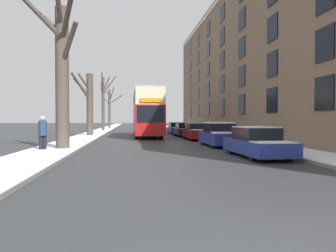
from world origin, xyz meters
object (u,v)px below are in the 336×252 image
Objects in this scene: parked_car_3 at (185,130)px; pedestrian_left_sidewalk at (43,132)px; parked_car_2 at (197,132)px; bare_tree_left_3 at (110,107)px; parked_car_1 at (220,135)px; parked_car_4 at (176,128)px; bare_tree_left_1 at (89,103)px; double_decker_bus at (147,111)px; bare_tree_left_2 at (103,101)px; bare_tree_left_0 at (61,68)px; parked_car_0 at (257,143)px.

pedestrian_left_sidewalk is at bearing -125.67° from parked_car_3.
bare_tree_left_3 is at bearing 105.77° from parked_car_2.
pedestrian_left_sidewalk reaches higher than parked_car_1.
bare_tree_left_1 is at bearing -150.54° from parked_car_4.
bare_tree_left_3 is at bearing 100.80° from double_decker_bus.
bare_tree_left_2 is 4.42× the size of pedestrian_left_sidewalk.
pedestrian_left_sidewalk reaches higher than parked_car_3.
parked_car_2 is (3.91, -4.85, -1.85)m from double_decker_bus.
parked_car_3 is 0.96× the size of parked_car_4.
bare_tree_left_2 is 2.00× the size of parked_car_3.
parked_car_4 is at bearing 90.00° from parked_car_2.
bare_tree_left_0 is 2.07× the size of parked_car_4.
pedestrian_left_sidewalk is (-10.02, -8.65, 0.36)m from parked_car_2.
parked_car_1 is 0.95× the size of parked_car_3.
parked_car_4 is (9.22, -8.17, -3.70)m from bare_tree_left_2.
bare_tree_left_1 reaches higher than pedestrian_left_sidewalk.
bare_tree_left_1 is at bearing 91.35° from bare_tree_left_0.
bare_tree_left_0 is at bearing -124.36° from parked_car_3.
parked_car_4 is at bearing -67.15° from bare_tree_left_3.
parked_car_4 is (0.00, 17.06, -0.06)m from parked_car_1.
parked_car_4 is at bearing 64.07° from bare_tree_left_0.
parked_car_1 is 6.30m from parked_car_2.
bare_tree_left_0 is 1.42× the size of bare_tree_left_1.
bare_tree_left_1 is 1.46× the size of parked_car_4.
bare_tree_left_0 is 1.07× the size of bare_tree_left_2.
bare_tree_left_3 is 2.03× the size of parked_car_1.
pedestrian_left_sidewalk is (-0.50, -14.04, -2.30)m from bare_tree_left_1.
bare_tree_left_0 reaches higher than pedestrian_left_sidewalk.
double_decker_bus reaches higher than parked_car_4.
parked_car_0 is at bearing -78.29° from bare_tree_left_3.
parked_car_2 is at bearing -29.52° from bare_tree_left_1.
bare_tree_left_1 is at bearing -91.23° from bare_tree_left_2.
double_decker_bus is at bearing -142.49° from pedestrian_left_sidewalk.
parked_car_3 is at bearing -71.37° from bare_tree_left_3.
bare_tree_left_2 is (-0.03, 27.08, -0.03)m from bare_tree_left_0.
pedestrian_left_sidewalk reaches higher than parked_car_0.
parked_car_0 is (9.20, -44.41, -3.40)m from bare_tree_left_3.
bare_tree_left_1 is 14.23m from pedestrian_left_sidewalk.
parked_car_1 is at bearing -69.93° from bare_tree_left_2.
parked_car_3 is at bearing -90.00° from parked_car_4.
bare_tree_left_3 reaches higher than parked_car_1.
double_decker_bus is (5.60, -0.53, -0.81)m from bare_tree_left_1.
parked_car_4 is at bearing 29.46° from bare_tree_left_1.
parked_car_2 is at bearing 41.53° from bare_tree_left_0.
double_decker_bus is 11.96m from parked_car_1.
bare_tree_left_0 is 2.25× the size of parked_car_1.
bare_tree_left_1 is 0.76× the size of bare_tree_left_2.
double_decker_bus is at bearing -173.46° from parked_car_3.
bare_tree_left_3 is 1.87× the size of parked_car_0.
parked_car_1 is at bearing -76.69° from bare_tree_left_3.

